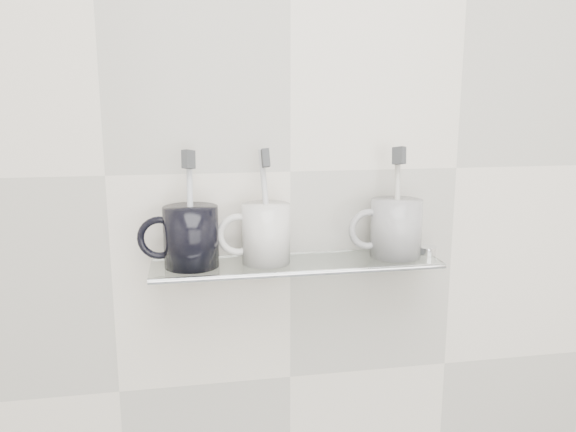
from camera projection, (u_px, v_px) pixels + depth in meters
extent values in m
plane|color=silver|center=(290.00, 172.00, 1.01)|extent=(2.50, 0.00, 2.50)
cube|color=silver|center=(297.00, 264.00, 0.98)|extent=(0.50, 0.12, 0.01)
cylinder|color=silver|center=(303.00, 273.00, 0.92)|extent=(0.50, 0.01, 0.01)
cylinder|color=silver|center=(175.00, 268.00, 0.99)|extent=(0.02, 0.03, 0.02)
cylinder|color=silver|center=(401.00, 257.00, 1.06)|extent=(0.02, 0.03, 0.02)
cylinder|color=black|center=(191.00, 237.00, 0.94)|extent=(0.11, 0.11, 0.10)
torus|color=black|center=(160.00, 238.00, 0.93)|extent=(0.07, 0.01, 0.07)
cylinder|color=silver|center=(190.00, 208.00, 0.93)|extent=(0.02, 0.05, 0.19)
cube|color=#393B3E|center=(188.00, 159.00, 0.91)|extent=(0.02, 0.03, 0.03)
cylinder|color=white|center=(266.00, 233.00, 0.96)|extent=(0.11, 0.11, 0.10)
torus|color=white|center=(238.00, 235.00, 0.95)|extent=(0.07, 0.01, 0.07)
cylinder|color=silver|center=(266.00, 205.00, 0.95)|extent=(0.02, 0.05, 0.19)
cube|color=#393B3E|center=(266.00, 158.00, 0.94)|extent=(0.01, 0.03, 0.03)
cylinder|color=white|center=(396.00, 228.00, 1.00)|extent=(0.10, 0.10, 0.10)
torus|color=white|center=(369.00, 229.00, 0.99)|extent=(0.07, 0.01, 0.07)
cylinder|color=beige|center=(397.00, 201.00, 0.99)|extent=(0.02, 0.05, 0.19)
cube|color=#393B3E|center=(399.00, 156.00, 0.98)|extent=(0.02, 0.03, 0.03)
cylinder|color=silver|center=(428.00, 250.00, 1.02)|extent=(0.03, 0.03, 0.01)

